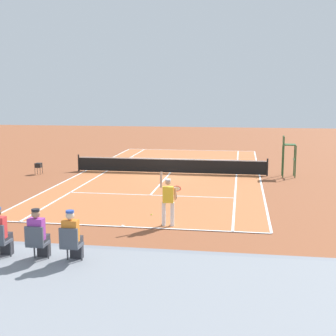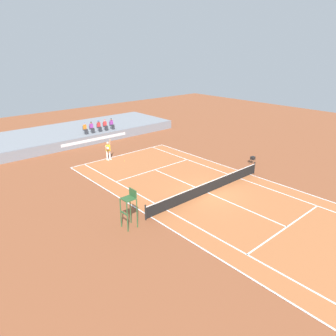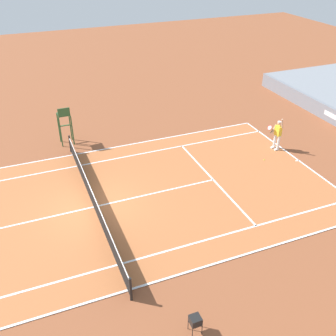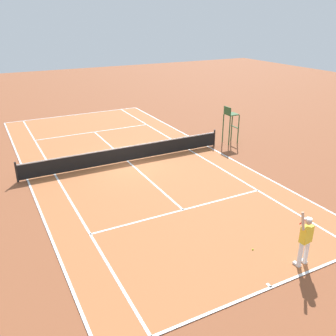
# 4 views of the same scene
# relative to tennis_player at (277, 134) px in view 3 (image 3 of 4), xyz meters

# --- Properties ---
(ground_plane) EXTENTS (80.00, 80.00, 0.00)m
(ground_plane) POSITION_rel_tennis_player_xyz_m (1.69, -11.48, -0.99)
(ground_plane) COLOR brown
(court) EXTENTS (11.08, 23.88, 0.03)m
(court) POSITION_rel_tennis_player_xyz_m (1.69, -11.48, -0.98)
(court) COLOR #B76638
(court) RESTS_ON ground
(net) EXTENTS (11.98, 0.10, 1.07)m
(net) POSITION_rel_tennis_player_xyz_m (1.69, -11.48, -0.47)
(net) COLOR black
(net) RESTS_ON ground
(tennis_player) EXTENTS (0.75, 0.68, 2.08)m
(tennis_player) POSITION_rel_tennis_player_xyz_m (0.00, 0.00, 0.00)
(tennis_player) COLOR white
(tennis_player) RESTS_ON ground
(tennis_ball) EXTENTS (0.07, 0.07, 0.07)m
(tennis_ball) POSITION_rel_tennis_player_xyz_m (0.92, -1.39, -0.96)
(tennis_ball) COLOR #D1E533
(tennis_ball) RESTS_ON ground
(umpire_chair) EXTENTS (0.77, 0.77, 2.44)m
(umpire_chair) POSITION_rel_tennis_player_xyz_m (-5.43, -11.48, 0.56)
(umpire_chair) COLOR #2D562D
(umpire_chair) RESTS_ON ground
(ball_hopper) EXTENTS (0.36, 0.36, 0.70)m
(ball_hopper) POSITION_rel_tennis_player_xyz_m (9.66, -9.93, -0.42)
(ball_hopper) COLOR black
(ball_hopper) RESTS_ON ground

